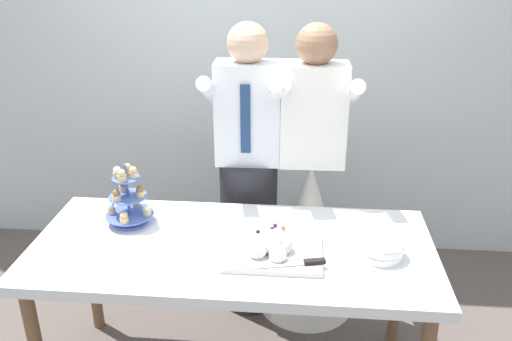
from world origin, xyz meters
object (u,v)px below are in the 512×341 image
(person_bride, at_px, (309,218))
(plate_stack, at_px, (381,248))
(main_cake_tray, at_px, (274,247))
(cupcake_stand, at_px, (128,200))
(dessert_table, at_px, (233,259))
(person_groom, at_px, (249,189))

(person_bride, bearing_deg, plate_stack, -66.10)
(plate_stack, bearing_deg, main_cake_tray, -175.53)
(main_cake_tray, bearing_deg, cupcake_stand, 162.03)
(dessert_table, bearing_deg, main_cake_tray, -20.76)
(dessert_table, height_order, person_bride, person_bride)
(dessert_table, relative_size, person_groom, 1.08)
(cupcake_stand, height_order, plate_stack, cupcake_stand)
(dessert_table, bearing_deg, plate_stack, -3.19)
(main_cake_tray, xyz_separation_m, person_groom, (-0.18, 0.70, -0.07))
(cupcake_stand, xyz_separation_m, person_groom, (0.52, 0.48, -0.15))
(dessert_table, xyz_separation_m, person_groom, (0.01, 0.63, 0.05))
(cupcake_stand, bearing_deg, person_bride, 28.75)
(plate_stack, bearing_deg, dessert_table, 176.81)
(dessert_table, bearing_deg, person_bride, 60.90)
(cupcake_stand, distance_m, plate_stack, 1.18)
(dessert_table, height_order, person_groom, person_groom)
(dessert_table, xyz_separation_m, plate_stack, (0.65, -0.04, 0.11))
(main_cake_tray, bearing_deg, plate_stack, 4.47)
(main_cake_tray, relative_size, person_bride, 0.26)
(cupcake_stand, bearing_deg, plate_stack, -9.41)
(plate_stack, distance_m, person_groom, 0.93)
(main_cake_tray, relative_size, person_groom, 0.26)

